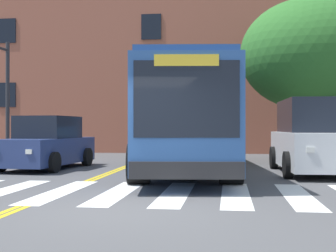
{
  "coord_description": "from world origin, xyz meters",
  "views": [
    {
      "loc": [
        1.81,
        -7.92,
        1.43
      ],
      "look_at": [
        -0.02,
        6.16,
        1.46
      ],
      "focal_mm": 50.0,
      "sensor_mm": 36.0,
      "label": 1
    }
  ],
  "objects_px": {
    "traffic_light_overhead": "(185,87)",
    "car_white_far_lane": "(314,138)",
    "street_tree_curbside_large": "(308,55)",
    "city_bus": "(183,119)",
    "car_navy_near_lane": "(47,145)"
  },
  "relations": [
    {
      "from": "city_bus",
      "to": "street_tree_curbside_large",
      "type": "height_order",
      "value": "street_tree_curbside_large"
    },
    {
      "from": "traffic_light_overhead",
      "to": "car_white_far_lane",
      "type": "bearing_deg",
      "value": -43.6
    },
    {
      "from": "city_bus",
      "to": "car_navy_near_lane",
      "type": "bearing_deg",
      "value": 175.66
    },
    {
      "from": "city_bus",
      "to": "car_navy_near_lane",
      "type": "height_order",
      "value": "city_bus"
    },
    {
      "from": "car_navy_near_lane",
      "to": "car_white_far_lane",
      "type": "xyz_separation_m",
      "value": [
        8.83,
        -0.56,
        0.26
      ]
    },
    {
      "from": "city_bus",
      "to": "street_tree_curbside_large",
      "type": "relative_size",
      "value": 1.57
    },
    {
      "from": "car_white_far_lane",
      "to": "street_tree_curbside_large",
      "type": "distance_m",
      "value": 6.01
    },
    {
      "from": "street_tree_curbside_large",
      "to": "city_bus",
      "type": "bearing_deg",
      "value": -134.68
    },
    {
      "from": "car_white_far_lane",
      "to": "street_tree_curbside_large",
      "type": "relative_size",
      "value": 0.71
    },
    {
      "from": "car_white_far_lane",
      "to": "traffic_light_overhead",
      "type": "xyz_separation_m",
      "value": [
        -4.38,
        4.17,
        1.98
      ]
    },
    {
      "from": "traffic_light_overhead",
      "to": "car_navy_near_lane",
      "type": "bearing_deg",
      "value": -141.01
    },
    {
      "from": "traffic_light_overhead",
      "to": "city_bus",
      "type": "bearing_deg",
      "value": -85.57
    },
    {
      "from": "car_navy_near_lane",
      "to": "car_white_far_lane",
      "type": "distance_m",
      "value": 8.85
    },
    {
      "from": "car_navy_near_lane",
      "to": "traffic_light_overhead",
      "type": "distance_m",
      "value": 6.15
    },
    {
      "from": "car_navy_near_lane",
      "to": "car_white_far_lane",
      "type": "height_order",
      "value": "car_white_far_lane"
    }
  ]
}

